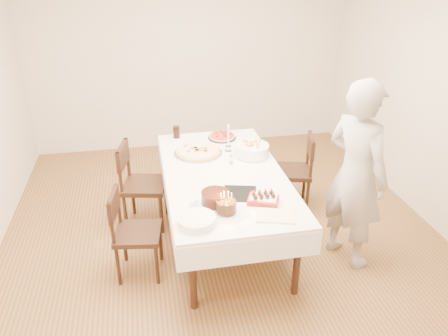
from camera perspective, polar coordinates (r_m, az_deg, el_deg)
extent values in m
plane|color=brown|center=(4.62, -0.10, -8.91)|extent=(5.00, 5.00, 0.00)
cube|color=beige|center=(6.37, -4.57, 14.51)|extent=(4.50, 0.04, 2.70)
cube|color=beige|center=(1.93, 15.07, -18.59)|extent=(4.50, 0.04, 2.70)
cube|color=beige|center=(4.92, 26.86, 8.02)|extent=(0.04, 5.00, 2.70)
cube|color=white|center=(4.41, 0.00, -4.95)|extent=(1.77, 2.39, 0.75)
imported|color=#B3ACA8|center=(4.06, 16.82, -0.93)|extent=(0.65, 0.76, 1.77)
cylinder|color=beige|center=(4.62, -3.41, 2.12)|extent=(0.56, 0.56, 0.04)
cylinder|color=red|center=(4.99, -0.26, 4.14)|extent=(0.38, 0.38, 0.04)
cube|color=#B21E1E|center=(4.83, 3.27, 3.00)|extent=(0.25, 0.25, 0.01)
cylinder|color=white|center=(4.56, 3.69, 2.37)|extent=(0.40, 0.40, 0.11)
cylinder|color=white|center=(4.62, 0.57, 4.00)|extent=(0.07, 0.07, 0.31)
cylinder|color=black|center=(5.02, -6.23, 4.69)|extent=(0.08, 0.08, 0.14)
cylinder|color=black|center=(3.68, -1.14, -3.97)|extent=(0.40, 0.40, 0.12)
cube|color=black|center=(3.87, 2.09, -3.38)|extent=(0.35, 0.35, 0.01)
cylinder|color=#3B2110|center=(3.56, 0.29, -4.55)|extent=(0.21, 0.21, 0.16)
cube|color=beige|center=(3.58, 6.72, -6.30)|extent=(0.37, 0.29, 0.03)
cylinder|color=white|center=(3.46, -3.61, -6.84)|extent=(0.33, 0.33, 0.06)
cylinder|color=white|center=(3.69, -2.99, -5.01)|extent=(0.26, 0.26, 0.01)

